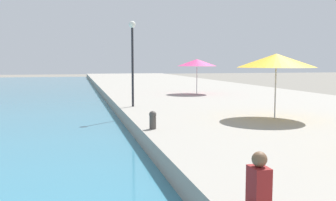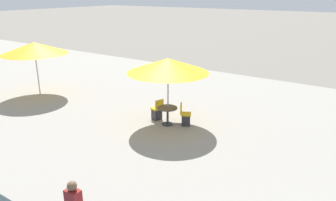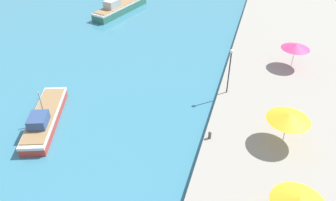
{
  "view_description": "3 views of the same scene",
  "coord_description": "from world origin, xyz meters",
  "px_view_note": "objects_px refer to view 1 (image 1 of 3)",
  "views": [
    {
      "loc": [
        -2.2,
        1.8,
        3.03
      ],
      "look_at": [
        1.5,
        16.81,
        1.45
      ],
      "focal_mm": 40.0,
      "sensor_mm": 36.0,
      "label": 1
    },
    {
      "loc": [
        -3.65,
        1.29,
        5.86
      ],
      "look_at": [
        6.61,
        8.35,
        1.65
      ],
      "focal_mm": 35.0,
      "sensor_mm": 36.0,
      "label": 2
    },
    {
      "loc": [
        2.92,
        -4.93,
        18.28
      ],
      "look_at": [
        -4.0,
        18.0,
        1.25
      ],
      "focal_mm": 35.0,
      "sensor_mm": 36.0,
      "label": 3
    }
  ],
  "objects_px": {
    "mooring_bollard": "(153,119)",
    "cafe_umbrella_white": "(276,61)",
    "lamppost": "(132,49)",
    "cafe_umbrella_striped": "(197,63)",
    "person_at_quay": "(256,190)"
  },
  "relations": [
    {
      "from": "mooring_bollard",
      "to": "lamppost",
      "type": "distance_m",
      "value": 7.51
    },
    {
      "from": "cafe_umbrella_white",
      "to": "mooring_bollard",
      "type": "relative_size",
      "value": 5.06
    },
    {
      "from": "mooring_bollard",
      "to": "cafe_umbrella_white",
      "type": "bearing_deg",
      "value": 13.35
    },
    {
      "from": "mooring_bollard",
      "to": "lamppost",
      "type": "relative_size",
      "value": 0.14
    },
    {
      "from": "cafe_umbrella_striped",
      "to": "person_at_quay",
      "type": "bearing_deg",
      "value": -106.0
    },
    {
      "from": "cafe_umbrella_white",
      "to": "lamppost",
      "type": "relative_size",
      "value": 0.73
    },
    {
      "from": "cafe_umbrella_white",
      "to": "person_at_quay",
      "type": "height_order",
      "value": "cafe_umbrella_white"
    },
    {
      "from": "person_at_quay",
      "to": "mooring_bollard",
      "type": "height_order",
      "value": "person_at_quay"
    },
    {
      "from": "cafe_umbrella_striped",
      "to": "mooring_bollard",
      "type": "height_order",
      "value": "cafe_umbrella_striped"
    },
    {
      "from": "cafe_umbrella_striped",
      "to": "person_at_quay",
      "type": "relative_size",
      "value": 2.84
    },
    {
      "from": "cafe_umbrella_white",
      "to": "cafe_umbrella_striped",
      "type": "relative_size",
      "value": 1.11
    },
    {
      "from": "mooring_bollard",
      "to": "person_at_quay",
      "type": "bearing_deg",
      "value": -90.25
    },
    {
      "from": "cafe_umbrella_white",
      "to": "person_at_quay",
      "type": "distance_m",
      "value": 11.07
    },
    {
      "from": "mooring_bollard",
      "to": "lamppost",
      "type": "bearing_deg",
      "value": 87.33
    },
    {
      "from": "cafe_umbrella_white",
      "to": "cafe_umbrella_striped",
      "type": "height_order",
      "value": "cafe_umbrella_white"
    }
  ]
}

